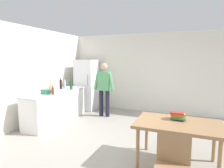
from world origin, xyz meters
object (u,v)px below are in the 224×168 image
Objects in this scene: bottle_wine_dark at (61,84)px; bottle_wine_green at (71,85)px; dining_table at (178,127)px; bottle_water_clear at (65,85)px; refrigerator at (87,85)px; bottle_sauce_red at (53,91)px; cooking_pot at (46,91)px; book_stack at (178,116)px; person at (104,86)px; utensil_jar at (51,88)px; chair at (172,163)px.

bottle_wine_dark is 1.00× the size of bottle_wine_green.
bottle_water_clear is (-3.48, 1.64, 0.35)m from dining_table.
refrigerator is 6.00× the size of bottle_water_clear.
bottle_wine_dark is 0.98m from bottle_sauce_red.
cooking_pot is (-0.09, -2.00, 0.06)m from refrigerator.
refrigerator is 1.29× the size of dining_table.
bottle_water_clear is 3.76m from book_stack.
book_stack is at bearing -22.94° from bottle_water_clear.
bottle_wine_green is 3.49m from book_stack.
person is 6.62× the size of book_stack.
utensil_jar is at bearing -132.47° from bottle_wine_green.
bottle_sauce_red is (0.42, -0.89, -0.05)m from bottle_wine_dark.
utensil_jar reaches higher than bottle_sauce_red.
person is 1.21× the size of dining_table.
dining_table is 3.23m from bottle_sauce_red.
chair is at bearing -48.03° from refrigerator.
dining_table is at bearing -23.53° from bottle_wine_dark.
dining_table is 4.67× the size of bottle_water_clear.
bottle_sauce_red is (0.34, -0.97, -0.03)m from bottle_water_clear.
dining_table is 3.47m from cooking_pot.
dining_table is 4.12× the size of bottle_wine_dark.
bottle_wine_dark is at bearing 83.37° from utensil_jar.
bottle_wine_green reaches higher than chair.
bottle_wine_dark and bottle_wine_green have the same top height.
bottle_wine_dark is (0.05, 0.42, 0.07)m from utensil_jar.
bottle_sauce_red is at bearing 168.05° from dining_table.
bottle_water_clear is (-3.48, 2.61, 0.49)m from chair.
cooking_pot reaches higher than dining_table.
book_stack is at bearing -8.87° from cooking_pot.
utensil_jar is (-1.26, -1.01, 0.00)m from person.
book_stack is at bearing -21.24° from bottle_wine_dark.
refrigerator reaches higher than book_stack.
person is at bearing 26.13° from bottle_wine_dark.
bottle_water_clear is 1.17× the size of book_stack.
bottle_sauce_red reaches higher than book_stack.
cooking_pot is 1.56× the size of book_stack.
chair is at bearing -27.46° from bottle_sauce_red.
bottle_wine_green is at bearing 4.43° from bottle_wine_dark.
person is 5.67× the size of bottle_water_clear.
dining_table is at bearing -17.41° from utensil_jar.
bottle_sauce_red is at bearing -64.71° from bottle_wine_dark.
dining_table is 5.83× the size of bottle_sauce_red.
chair is at bearing -26.21° from cooking_pot.
dining_table is (3.30, -2.70, -0.23)m from refrigerator.
utensil_jar is at bearing -96.63° from bottle_wine_dark.
bottle_sauce_red is at bearing -71.01° from bottle_water_clear.
refrigerator reaches higher than chair.
bottle_wine_dark is at bearing -175.57° from bottle_wine_green.
book_stack is (3.46, -1.46, -0.21)m from bottle_water_clear.
person reaches higher than bottle_wine_green.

